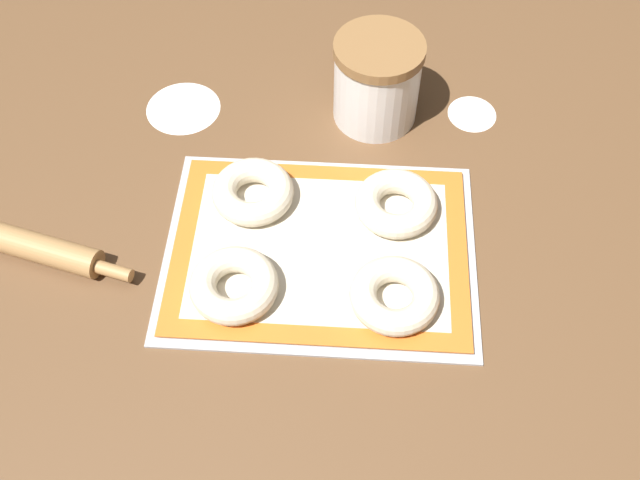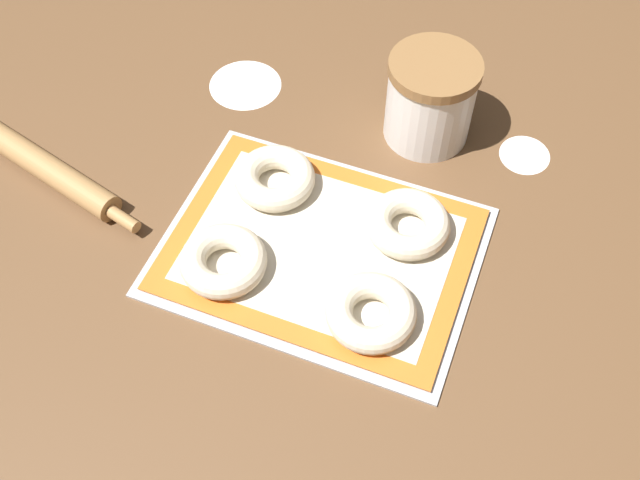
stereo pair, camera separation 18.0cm
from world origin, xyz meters
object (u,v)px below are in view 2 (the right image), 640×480
bagel_front_right (371,312)px  bagel_back_left (275,178)px  baking_tray (320,250)px  bagel_back_right (408,224)px  flour_canister (430,99)px  bagel_front_left (223,261)px  rolling_pin (38,164)px

bagel_front_right → bagel_back_left: bearing=141.7°
baking_tray → bagel_back_right: bearing=33.9°
bagel_back_left → flour_canister: 0.26m
bagel_front_left → bagel_front_right: bearing=-0.8°
bagel_back_left → flour_canister: bearing=48.7°
bagel_back_left → bagel_front_right: bearing=-38.3°
bagel_back_right → flour_canister: size_ratio=0.84×
bagel_back_left → baking_tray: bearing=-37.9°
bagel_front_right → flour_canister: size_ratio=0.84×
bagel_front_left → bagel_back_left: same height
baking_tray → flour_canister: (0.07, 0.27, 0.07)m
baking_tray → flour_canister: 0.29m
bagel_front_left → bagel_front_right: (0.21, -0.00, 0.00)m
flour_canister → bagel_front_right: bearing=-85.0°
bagel_back_right → rolling_pin: 0.55m
baking_tray → rolling_pin: 0.44m
bagel_back_right → rolling_pin: (-0.54, -0.09, -0.01)m
bagel_front_right → bagel_back_left: size_ratio=1.00×
bagel_front_left → bagel_back_left: (0.01, 0.16, 0.00)m
baking_tray → bagel_back_right: 0.13m
bagel_back_left → flour_canister: (0.17, 0.19, 0.04)m
baking_tray → bagel_front_left: size_ratio=3.66×
baking_tray → bagel_front_right: size_ratio=3.66×
bagel_front_left → bagel_back_right: same height
bagel_back_left → bagel_back_right: size_ratio=1.00×
bagel_front_left → bagel_front_right: 0.21m
bagel_back_left → rolling_pin: bagel_back_left is taller
bagel_front_left → bagel_back_right: 0.25m
baking_tray → bagel_front_right: 0.13m
bagel_back_right → flour_canister: 0.21m
bagel_front_left → bagel_back_left: size_ratio=1.00×
baking_tray → bagel_back_right: (0.10, 0.07, 0.02)m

